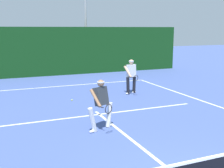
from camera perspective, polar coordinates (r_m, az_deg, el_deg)
court_line_baseline_far at (r=16.15m, az=-9.68°, el=-0.39°), size 9.81×0.10×0.01m
court_line_service at (r=10.73m, az=-2.54°, el=-6.07°), size 7.99×0.10×0.01m
court_line_centre at (r=8.29m, az=4.33°, el=-11.34°), size 0.10×6.40×0.01m
player_near at (r=8.92m, az=-2.19°, el=-3.73°), size 1.01×1.00×1.61m
player_far at (r=13.93m, az=3.87°, el=1.82°), size 0.71×0.91×1.69m
tennis_ball at (r=12.79m, az=-8.01°, el=-3.20°), size 0.07×0.07×0.07m
back_fence_windscreen at (r=19.61m, az=-12.38°, el=6.32°), size 19.59×0.12×3.27m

